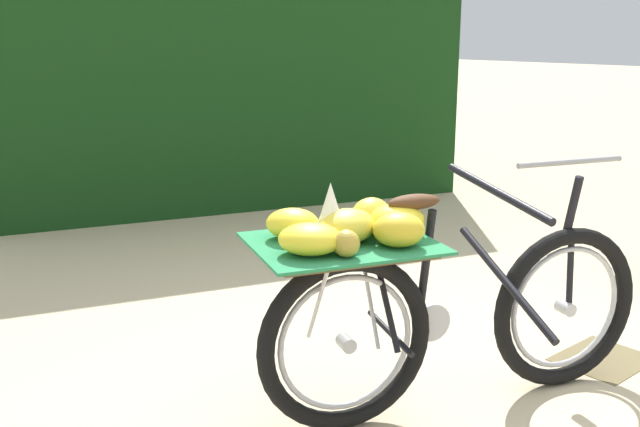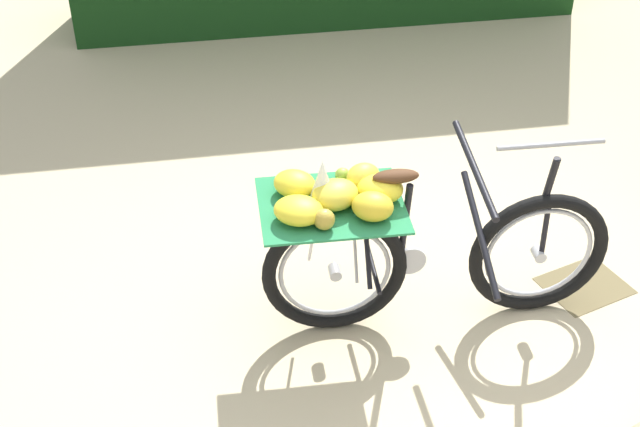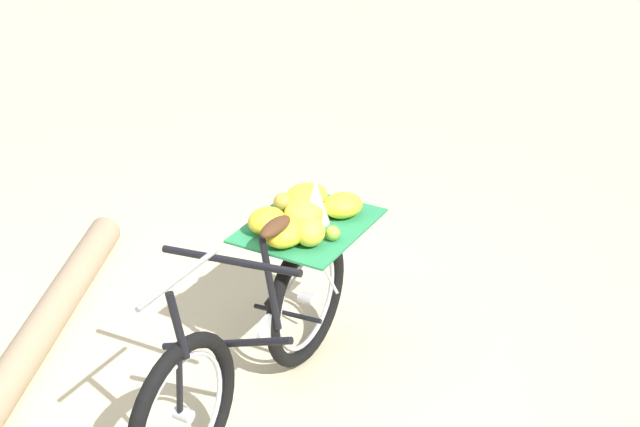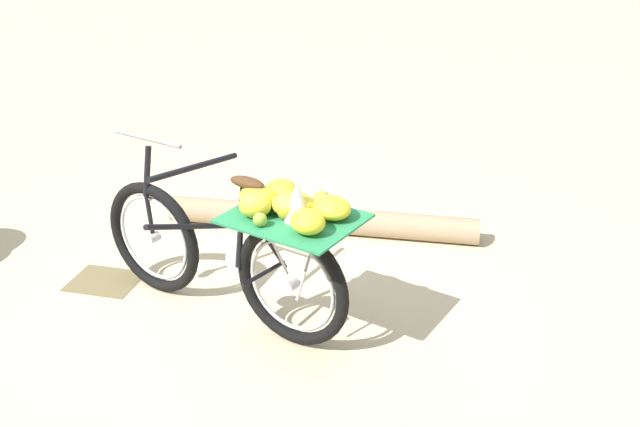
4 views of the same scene
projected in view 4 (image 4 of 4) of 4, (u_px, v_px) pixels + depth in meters
ground_plane at (241, 310)px, 4.40m from camera, size 60.00×60.00×0.00m
bicycle at (239, 243)px, 4.07m from camera, size 1.78×0.95×1.03m
fallen_log at (320, 219)px, 5.35m from camera, size 2.32×0.32×0.19m
leaf_litter_patch at (105, 281)px, 4.71m from camera, size 0.44×0.36×0.01m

